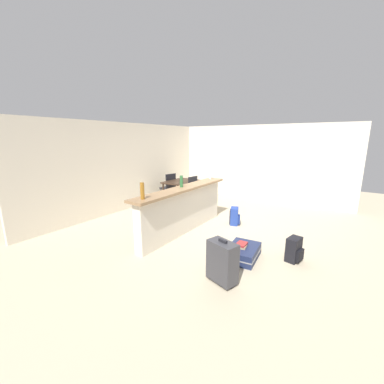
{
  "coord_description": "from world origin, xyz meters",
  "views": [
    {
      "loc": [
        -4.89,
        -2.43,
        2.07
      ],
      "look_at": [
        -0.18,
        0.74,
        0.79
      ],
      "focal_mm": 22.41,
      "sensor_mm": 36.0,
      "label": 1
    }
  ],
  "objects": [
    {
      "name": "wall_right",
      "position": [
        3.05,
        0.3,
        1.25
      ],
      "size": [
        0.1,
        6.0,
        2.5
      ],
      "primitive_type": "cube",
      "color": "silver",
      "rests_on": "ground_plane"
    },
    {
      "name": "bottle_green",
      "position": [
        -0.76,
        0.62,
        1.15
      ],
      "size": [
        0.07,
        0.07,
        0.26
      ],
      "primitive_type": "cylinder",
      "color": "#2D6B38",
      "rests_on": "bar_countertop"
    },
    {
      "name": "backpack_blue",
      "position": [
        0.32,
        -0.19,
        0.2
      ],
      "size": [
        0.33,
        0.31,
        0.42
      ],
      "color": "#233D93",
      "rests_on": "ground_plane"
    },
    {
      "name": "wall_back",
      "position": [
        0.0,
        3.05,
        1.25
      ],
      "size": [
        6.6,
        0.1,
        2.5
      ],
      "primitive_type": "cube",
      "color": "silver",
      "rests_on": "ground_plane"
    },
    {
      "name": "suitcase_flat_navy",
      "position": [
        -1.17,
        -1.02,
        0.11
      ],
      "size": [
        0.85,
        0.56,
        0.22
      ],
      "color": "#1E284C",
      "rests_on": "ground_plane"
    },
    {
      "name": "bottle_amber",
      "position": [
        -1.99,
        0.56,
        1.17
      ],
      "size": [
        0.07,
        0.07,
        0.3
      ],
      "primitive_type": "cylinder",
      "color": "#9E661E",
      "rests_on": "bar_countertop"
    },
    {
      "name": "partition_half_wall",
      "position": [
        -0.75,
        0.56,
        0.49
      ],
      "size": [
        2.8,
        0.2,
        0.97
      ],
      "primitive_type": "cube",
      "color": "silver",
      "rests_on": "ground_plane"
    },
    {
      "name": "ground_plane",
      "position": [
        0.0,
        0.0,
        -0.03
      ],
      "size": [
        13.0,
        13.0,
        0.05
      ],
      "primitive_type": "cube",
      "color": "#BCAD8E"
    },
    {
      "name": "dining_chair_near_partition",
      "position": [
        1.08,
        1.46,
        0.52
      ],
      "size": [
        0.44,
        0.44,
        0.93
      ],
      "color": "black",
      "rests_on": "ground_plane"
    },
    {
      "name": "backpack_black",
      "position": [
        -0.78,
        -1.77,
        0.2
      ],
      "size": [
        0.31,
        0.29,
        0.42
      ],
      "color": "black",
      "rests_on": "ground_plane"
    },
    {
      "name": "dining_table",
      "position": [
        1.13,
        2.02,
        0.65
      ],
      "size": [
        1.1,
        0.8,
        0.74
      ],
      "color": "#332319",
      "rests_on": "ground_plane"
    },
    {
      "name": "book_stack",
      "position": [
        -1.2,
        -1.0,
        0.25
      ],
      "size": [
        0.24,
        0.19,
        0.07
      ],
      "color": "tan",
      "rests_on": "suitcase_flat_navy"
    },
    {
      "name": "bar_countertop",
      "position": [
        -0.75,
        0.56,
        1.0
      ],
      "size": [
        2.96,
        0.4,
        0.05
      ],
      "primitive_type": "cube",
      "color": "#93704C",
      "rests_on": "partition_half_wall"
    },
    {
      "name": "suitcase_upright_charcoal",
      "position": [
        -2.03,
        -1.04,
        0.33
      ],
      "size": [
        0.36,
        0.49,
        0.67
      ],
      "color": "#38383D",
      "rests_on": "ground_plane"
    },
    {
      "name": "bottle_white",
      "position": [
        0.5,
        0.62,
        1.13
      ],
      "size": [
        0.06,
        0.06,
        0.2
      ],
      "primitive_type": "cylinder",
      "color": "silver",
      "rests_on": "bar_countertop"
    },
    {
      "name": "dining_chair_far_side",
      "position": [
        1.16,
        2.55,
        0.52
      ],
      "size": [
        0.48,
        0.48,
        0.93
      ],
      "color": "black",
      "rests_on": "ground_plane"
    }
  ]
}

